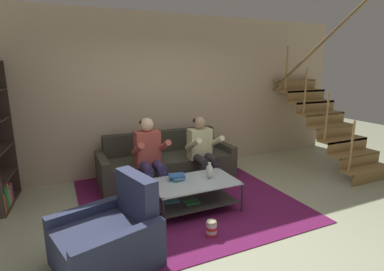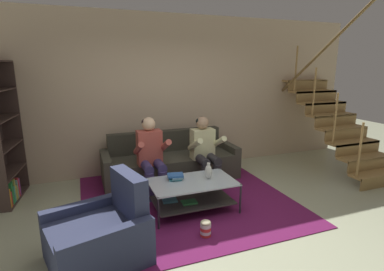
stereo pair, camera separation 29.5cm
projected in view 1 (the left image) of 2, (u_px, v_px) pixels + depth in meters
ground at (217, 229)px, 3.73m from camera, size 16.80×16.80×0.00m
back_partition at (153, 95)px, 5.57m from camera, size 8.40×0.12×2.90m
staircase_run at (316, 106)px, 6.14m from camera, size 1.04×2.81×3.01m
couch at (167, 164)px, 5.30m from camera, size 2.34×0.85×0.82m
person_seated_left at (150, 154)px, 4.59m from camera, size 0.50×0.58×1.21m
person_seated_right at (203, 149)px, 4.96m from camera, size 0.50×0.58×1.16m
coffee_table at (193, 191)px, 4.15m from camera, size 1.17×0.70×0.43m
area_rug at (182, 195)px, 4.68m from camera, size 3.00×3.23×0.01m
vase at (209, 171)px, 4.21m from camera, size 0.10×0.10×0.23m
book_stack at (177, 177)px, 4.17m from camera, size 0.25×0.22×0.08m
armchair at (109, 239)px, 3.02m from camera, size 1.10×1.05×0.89m
popcorn_tub at (211, 228)px, 3.56m from camera, size 0.13×0.13×0.20m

